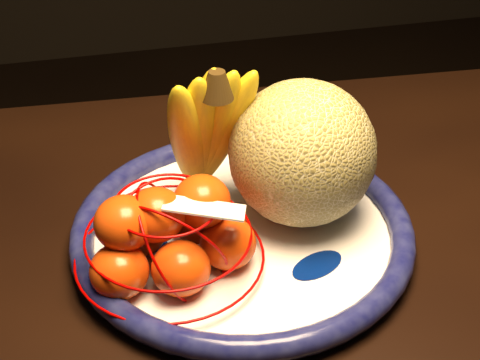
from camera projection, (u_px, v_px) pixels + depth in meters
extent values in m
cylinder|color=white|center=(242.00, 237.00, 0.74)|extent=(0.31, 0.31, 0.01)
torus|color=#06073B|center=(242.00, 229.00, 0.74)|extent=(0.34, 0.34, 0.02)
cylinder|color=white|center=(242.00, 240.00, 0.74)|extent=(0.15, 0.15, 0.00)
ellipsoid|color=#021459|center=(317.00, 265.00, 0.69)|extent=(0.13, 0.10, 0.00)
ellipsoid|color=#021459|center=(199.00, 190.00, 0.80)|extent=(0.08, 0.12, 0.00)
ellipsoid|color=#021459|center=(143.00, 246.00, 0.72)|extent=(0.10, 0.05, 0.00)
sphere|color=olive|center=(302.00, 153.00, 0.72)|extent=(0.15, 0.15, 0.15)
ellipsoid|color=yellow|center=(189.00, 134.00, 0.72)|extent=(0.07, 0.11, 0.17)
ellipsoid|color=yellow|center=(198.00, 131.00, 0.73)|extent=(0.04, 0.10, 0.18)
ellipsoid|color=yellow|center=(204.00, 127.00, 0.73)|extent=(0.05, 0.10, 0.18)
ellipsoid|color=yellow|center=(213.00, 127.00, 0.73)|extent=(0.08, 0.10, 0.18)
ellipsoid|color=yellow|center=(222.00, 126.00, 0.73)|extent=(0.10, 0.10, 0.17)
cone|color=black|center=(203.00, 56.00, 0.68)|extent=(0.03, 0.03, 0.03)
ellipsoid|color=#EF4912|center=(119.00, 271.00, 0.65)|extent=(0.05, 0.05, 0.05)
ellipsoid|color=#EF4912|center=(181.00, 268.00, 0.66)|extent=(0.05, 0.05, 0.05)
ellipsoid|color=#EF4912|center=(228.00, 243.00, 0.68)|extent=(0.05, 0.05, 0.05)
ellipsoid|color=#EF4912|center=(139.00, 230.00, 0.70)|extent=(0.05, 0.05, 0.05)
ellipsoid|color=#EF4912|center=(198.00, 218.00, 0.72)|extent=(0.05, 0.05, 0.05)
ellipsoid|color=#EF4912|center=(156.00, 215.00, 0.66)|extent=(0.05, 0.05, 0.05)
ellipsoid|color=#EF4912|center=(202.00, 201.00, 0.67)|extent=(0.05, 0.05, 0.05)
ellipsoid|color=#EF4912|center=(124.00, 223.00, 0.65)|extent=(0.05, 0.05, 0.05)
torus|color=#A10100|center=(170.00, 256.00, 0.69)|extent=(0.18, 0.18, 0.00)
torus|color=#A10100|center=(168.00, 234.00, 0.67)|extent=(0.16, 0.16, 0.00)
torus|color=#A10100|center=(166.00, 204.00, 0.65)|extent=(0.10, 0.10, 0.00)
torus|color=#A10100|center=(169.00, 241.00, 0.68)|extent=(0.13, 0.09, 0.11)
torus|color=#A10100|center=(169.00, 241.00, 0.68)|extent=(0.07, 0.13, 0.11)
torus|color=#A10100|center=(169.00, 241.00, 0.68)|extent=(0.13, 0.12, 0.11)
cube|color=white|center=(204.00, 208.00, 0.64)|extent=(0.08, 0.05, 0.01)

